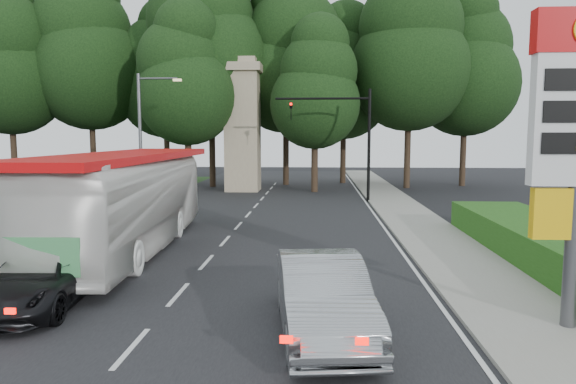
# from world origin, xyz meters

# --- Properties ---
(ground) EXTENTS (120.00, 120.00, 0.00)m
(ground) POSITION_xyz_m (0.00, 0.00, 0.00)
(ground) COLOR black
(ground) RESTS_ON ground
(road_surface) EXTENTS (14.00, 80.00, 0.02)m
(road_surface) POSITION_xyz_m (0.00, 12.00, 0.01)
(road_surface) COLOR black
(road_surface) RESTS_ON ground
(sidewalk_right) EXTENTS (3.00, 80.00, 0.12)m
(sidewalk_right) POSITION_xyz_m (8.50, 12.00, 0.06)
(sidewalk_right) COLOR gray
(sidewalk_right) RESTS_ON ground
(grass_verge_left) EXTENTS (5.00, 50.00, 0.02)m
(grass_verge_left) POSITION_xyz_m (-9.50, 18.00, 0.01)
(grass_verge_left) COLOR #193814
(grass_verge_left) RESTS_ON ground
(hedge) EXTENTS (3.00, 14.00, 1.20)m
(hedge) POSITION_xyz_m (11.50, 8.00, 0.60)
(hedge) COLOR #225215
(hedge) RESTS_ON ground
(traffic_signal_mast) EXTENTS (6.10, 0.35, 7.20)m
(traffic_signal_mast) POSITION_xyz_m (5.68, 24.00, 4.67)
(traffic_signal_mast) COLOR black
(traffic_signal_mast) RESTS_ON ground
(streetlight_signs) EXTENTS (2.75, 0.98, 8.00)m
(streetlight_signs) POSITION_xyz_m (-6.99, 22.01, 4.44)
(streetlight_signs) COLOR #59595E
(streetlight_signs) RESTS_ON ground
(monument) EXTENTS (3.00, 3.00, 10.05)m
(monument) POSITION_xyz_m (-2.00, 30.00, 5.10)
(monument) COLOR tan
(monument) RESTS_ON ground
(tree_far_west) EXTENTS (8.96, 8.96, 17.60)m
(tree_far_west) POSITION_xyz_m (-22.00, 33.00, 10.68)
(tree_far_west) COLOR #2D2116
(tree_far_west) RESTS_ON ground
(tree_west_mid) EXTENTS (9.80, 9.80, 19.25)m
(tree_west_mid) POSITION_xyz_m (-16.00, 35.00, 11.69)
(tree_west_mid) COLOR #2D2116
(tree_west_mid) RESTS_ON ground
(tree_west_near) EXTENTS (8.40, 8.40, 16.50)m
(tree_west_near) POSITION_xyz_m (-10.00, 37.00, 10.02)
(tree_west_near) COLOR #2D2116
(tree_west_near) RESTS_ON ground
(tree_center_left) EXTENTS (10.08, 10.08, 19.80)m
(tree_center_left) POSITION_xyz_m (-5.00, 33.00, 12.02)
(tree_center_left) COLOR #2D2116
(tree_center_left) RESTS_ON ground
(tree_center_right) EXTENTS (9.24, 9.24, 18.15)m
(tree_center_right) POSITION_xyz_m (1.00, 35.00, 11.02)
(tree_center_right) COLOR #2D2116
(tree_center_right) RESTS_ON ground
(tree_east_near) EXTENTS (8.12, 8.12, 15.95)m
(tree_east_near) POSITION_xyz_m (6.00, 37.00, 9.68)
(tree_east_near) COLOR #2D2116
(tree_east_near) RESTS_ON ground
(tree_east_mid) EXTENTS (9.52, 9.52, 18.70)m
(tree_east_mid) POSITION_xyz_m (11.00, 33.00, 11.35)
(tree_east_mid) COLOR #2D2116
(tree_east_mid) RESTS_ON ground
(tree_far_east) EXTENTS (8.68, 8.68, 17.05)m
(tree_far_east) POSITION_xyz_m (16.00, 35.00, 10.35)
(tree_far_east) COLOR #2D2116
(tree_far_east) RESTS_ON ground
(tree_monument_left) EXTENTS (7.28, 7.28, 14.30)m
(tree_monument_left) POSITION_xyz_m (-6.00, 29.00, 8.68)
(tree_monument_left) COLOR #2D2116
(tree_monument_left) RESTS_ON ground
(tree_monument_right) EXTENTS (6.72, 6.72, 13.20)m
(tree_monument_right) POSITION_xyz_m (3.50, 29.50, 8.01)
(tree_monument_right) COLOR #2D2116
(tree_monument_right) RESTS_ON ground
(transit_bus) EXTENTS (3.76, 13.15, 3.62)m
(transit_bus) POSITION_xyz_m (-3.35, 9.12, 1.81)
(transit_bus) COLOR white
(transit_bus) RESTS_ON ground
(sedan_silver) EXTENTS (2.38, 5.25, 1.67)m
(sedan_silver) POSITION_xyz_m (3.83, 1.53, 0.83)
(sedan_silver) COLOR #9FA3A6
(sedan_silver) RESTS_ON ground
(suv_charcoal) EXTENTS (2.59, 5.03, 1.36)m
(suv_charcoal) POSITION_xyz_m (-3.25, 2.97, 0.68)
(suv_charcoal) COLOR black
(suv_charcoal) RESTS_ON ground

